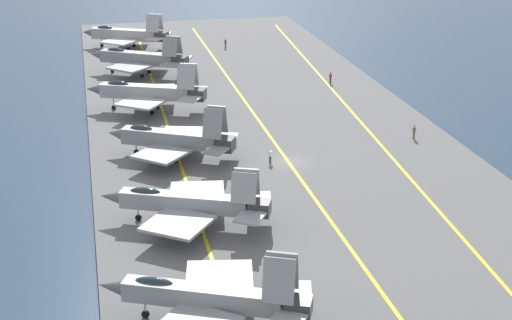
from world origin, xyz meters
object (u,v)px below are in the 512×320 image
object	(u,v)px
crew_purple_vest	(225,43)
parked_jet_third	(188,203)
crew_brown_vest	(414,131)
crew_white_vest	(270,155)
parked_jet_seventh	(126,34)
crew_red_vest	(330,77)
parked_jet_fifth	(148,92)
parked_jet_fourth	(172,139)
parked_jet_sixth	(139,58)
parked_jet_second	(209,297)

from	to	relation	value
crew_purple_vest	parked_jet_third	bearing A→B (deg)	166.90
crew_brown_vest	crew_white_vest	bearing A→B (deg)	102.27
parked_jet_seventh	crew_red_vest	world-z (taller)	parked_jet_seventh
crew_brown_vest	parked_jet_fifth	bearing A→B (deg)	59.57
parked_jet_fourth	parked_jet_seventh	bearing A→B (deg)	1.63
parked_jet_fifth	crew_purple_vest	xyz separation A→B (m)	(35.42, -17.22, -1.81)
parked_jet_sixth	crew_brown_vest	size ratio (longest dim) A/B	9.25
parked_jet_second	parked_jet_fourth	size ratio (longest dim) A/B	1.05
parked_jet_fifth	crew_red_vest	world-z (taller)	parked_jet_fifth
parked_jet_fifth	crew_purple_vest	bearing A→B (deg)	-25.93
parked_jet_fifth	crew_purple_vest	size ratio (longest dim) A/B	9.39
crew_white_vest	parked_jet_second	bearing A→B (deg)	158.80
parked_jet_second	crew_white_vest	bearing A→B (deg)	-21.20
parked_jet_sixth	crew_purple_vest	distance (m)	23.16
parked_jet_fifth	crew_brown_vest	xyz separation A→B (m)	(-18.25, -31.07, -1.82)
parked_jet_sixth	parked_jet_third	bearing A→B (deg)	-179.95
crew_purple_vest	crew_brown_vest	world-z (taller)	crew_purple_vest
crew_white_vest	crew_brown_vest	world-z (taller)	crew_brown_vest
crew_white_vest	crew_brown_vest	distance (m)	19.72
parked_jet_fifth	parked_jet_seventh	xyz separation A→B (m)	(39.00, 0.47, -0.22)
parked_jet_third	parked_jet_fourth	xyz separation A→B (m)	(17.93, -0.67, 0.08)
crew_purple_vest	crew_red_vest	size ratio (longest dim) A/B	0.98
parked_jet_fifth	crew_white_vest	xyz separation A→B (m)	(-22.44, -11.79, -1.86)
crew_white_vest	crew_red_vest	bearing A→B (deg)	-28.74
parked_jet_seventh	parked_jet_fifth	bearing A→B (deg)	-179.32
parked_jet_sixth	parked_jet_seventh	size ratio (longest dim) A/B	1.00
parked_jet_fifth	crew_white_vest	distance (m)	25.42
parked_jet_seventh	parked_jet_fourth	bearing A→B (deg)	-178.37
crew_purple_vest	parked_jet_fourth	bearing A→B (deg)	163.42
crew_white_vest	crew_brown_vest	size ratio (longest dim) A/B	0.97
parked_jet_fourth	crew_red_vest	distance (m)	38.46
parked_jet_third	crew_white_vest	distance (m)	18.03
parked_jet_sixth	parked_jet_second	bearing A→B (deg)	179.36
parked_jet_third	crew_brown_vest	distance (m)	35.58
parked_jet_fifth	parked_jet_sixth	xyz separation A→B (m)	(19.54, -0.46, -0.02)
parked_jet_fifth	parked_jet_sixth	distance (m)	19.54
parked_jet_fourth	parked_jet_third	bearing A→B (deg)	177.88
parked_jet_second	crew_purple_vest	distance (m)	90.94
parked_jet_fifth	crew_white_vest	size ratio (longest dim) A/B	9.77
crew_red_vest	parked_jet_seventh	bearing A→B (deg)	43.56
parked_jet_second	parked_jet_sixth	size ratio (longest dim) A/B	0.98
parked_jet_fourth	parked_jet_fifth	bearing A→B (deg)	3.63
parked_jet_second	parked_jet_sixth	world-z (taller)	parked_jet_sixth
parked_jet_fifth	parked_jet_seventh	world-z (taller)	parked_jet_fifth
parked_jet_third	parked_jet_fifth	size ratio (longest dim) A/B	0.98
crew_brown_vest	parked_jet_sixth	bearing A→B (deg)	39.01
parked_jet_third	crew_white_vest	xyz separation A→B (m)	(13.99, -11.29, -1.33)
parked_jet_fourth	crew_white_vest	distance (m)	11.42
parked_jet_sixth	crew_brown_vest	xyz separation A→B (m)	(-37.79, -30.61, -1.80)
parked_jet_fifth	crew_red_vest	size ratio (longest dim) A/B	9.23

